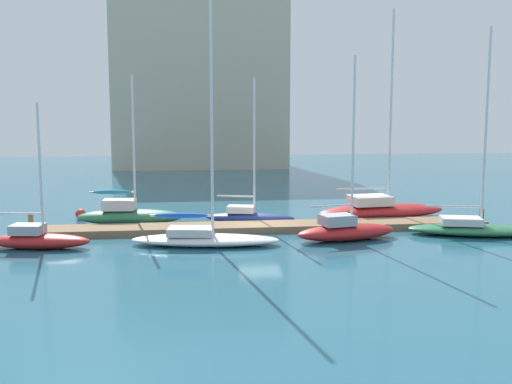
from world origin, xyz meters
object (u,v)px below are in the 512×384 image
sailboat_3 (249,215)px  sailboat_5 (381,209)px  sailboat_6 (473,227)px  sailboat_2 (203,236)px  harbor_building_distant (200,84)px  sailboat_4 (346,229)px  sailboat_0 (37,238)px  mooring_buoy_red (81,214)px  sailboat_1 (129,214)px

sailboat_3 → sailboat_5: bearing=17.6°
sailboat_3 → sailboat_6: size_ratio=0.78×
sailboat_5 → sailboat_6: (3.41, -5.88, -0.15)m
sailboat_2 → harbor_building_distant: harbor_building_distant is taller
sailboat_3 → sailboat_4: bearing=-37.0°
sailboat_3 → harbor_building_distant: harbor_building_distant is taller
sailboat_0 → mooring_buoy_red: bearing=93.3°
sailboat_3 → harbor_building_distant: 39.65m
sailboat_0 → sailboat_6: (23.64, 0.43, -0.03)m
harbor_building_distant → sailboat_2: bearing=-91.7°
sailboat_4 → sailboat_3: bearing=117.4°
harbor_building_distant → sailboat_6: bearing=-72.3°
sailboat_2 → sailboat_4: (7.73, 0.35, 0.08)m
sailboat_0 → mooring_buoy_red: sailboat_0 is taller
sailboat_1 → mooring_buoy_red: bearing=148.7°
sailboat_3 → sailboat_6: sailboat_6 is taller
sailboat_2 → sailboat_1: bearing=132.2°
sailboat_3 → mooring_buoy_red: sailboat_3 is taller
sailboat_1 → sailboat_3: 7.44m
sailboat_3 → sailboat_4: 7.32m
sailboat_3 → harbor_building_distant: (-1.78, 38.41, 9.69)m
sailboat_0 → sailboat_3: (11.51, 5.69, -0.01)m
sailboat_1 → sailboat_2: size_ratio=0.71×
sailboat_0 → sailboat_1: bearing=65.1°
mooring_buoy_red → sailboat_2: bearing=-48.6°
sailboat_4 → sailboat_5: (4.06, 6.27, 0.04)m
sailboat_1 → harbor_building_distant: size_ratio=0.44×
sailboat_0 → sailboat_1: (4.08, 6.09, 0.13)m
sailboat_0 → sailboat_5: (20.23, 6.31, 0.12)m
sailboat_0 → harbor_building_distant: size_ratio=0.36×
sailboat_0 → sailboat_5: 21.19m
sailboat_0 → sailboat_4: sailboat_4 is taller
sailboat_5 → sailboat_1: bearing=174.1°
sailboat_2 → sailboat_5: 13.51m
harbor_building_distant → mooring_buoy_red: bearing=-104.0°
sailboat_4 → sailboat_1: bearing=141.3°
sailboat_1 → sailboat_2: bearing=-52.1°
sailboat_1 → harbor_building_distant: harbor_building_distant is taller
harbor_building_distant → sailboat_5: bearing=-74.5°
sailboat_2 → sailboat_3: bearing=70.8°
sailboat_4 → harbor_building_distant: (-6.44, 44.05, 9.60)m
sailboat_6 → sailboat_3: bearing=170.8°
sailboat_6 → harbor_building_distant: (-13.91, 43.67, 9.71)m
sailboat_5 → mooring_buoy_red: bearing=167.3°
sailboat_6 → harbor_building_distant: size_ratio=0.55×
sailboat_1 → harbor_building_distant: (5.64, 38.01, 9.55)m
mooring_buoy_red → harbor_building_distant: harbor_building_distant is taller
sailboat_0 → sailboat_6: bearing=10.0°
sailboat_1 → sailboat_5: bearing=4.3°
sailboat_5 → sailboat_6: 6.80m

